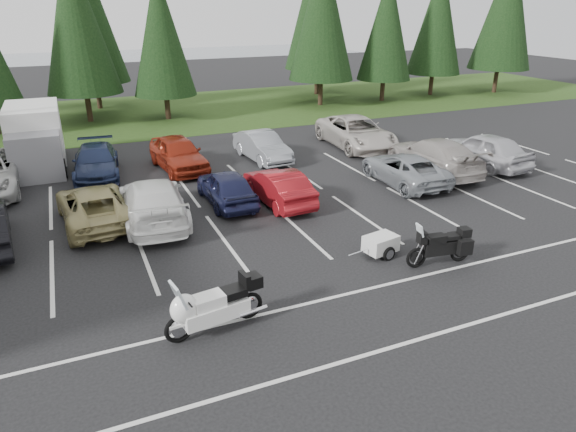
% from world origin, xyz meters
% --- Properties ---
extents(ground, '(120.00, 120.00, 0.00)m').
position_xyz_m(ground, '(0.00, 0.00, 0.00)').
color(ground, black).
rests_on(ground, ground).
extents(grass_strip, '(80.00, 16.00, 0.01)m').
position_xyz_m(grass_strip, '(0.00, 24.00, 0.01)').
color(grass_strip, '#223812').
rests_on(grass_strip, ground).
extents(lake_water, '(70.00, 50.00, 0.02)m').
position_xyz_m(lake_water, '(4.00, 55.00, 0.00)').
color(lake_water, slate).
rests_on(lake_water, ground).
extents(box_truck, '(2.40, 5.60, 2.90)m').
position_xyz_m(box_truck, '(-8.00, 12.50, 1.45)').
color(box_truck, silver).
rests_on(box_truck, ground).
extents(stall_markings, '(32.00, 16.00, 0.01)m').
position_xyz_m(stall_markings, '(0.00, 2.00, 0.00)').
color(stall_markings, silver).
rests_on(stall_markings, ground).
extents(conifer_4, '(4.80, 4.80, 11.17)m').
position_xyz_m(conifer_4, '(-5.00, 22.90, 6.53)').
color(conifer_4, '#332316').
rests_on(conifer_4, ground).
extents(conifer_5, '(4.14, 4.14, 9.63)m').
position_xyz_m(conifer_5, '(0.00, 21.60, 5.63)').
color(conifer_5, '#332316').
rests_on(conifer_5, ground).
extents(conifer_6, '(4.93, 4.93, 11.48)m').
position_xyz_m(conifer_6, '(12.00, 22.10, 6.71)').
color(conifer_6, '#332316').
rests_on(conifer_6, ground).
extents(conifer_7, '(4.27, 4.27, 9.94)m').
position_xyz_m(conifer_7, '(17.50, 21.80, 5.81)').
color(conifer_7, '#332316').
rests_on(conifer_7, ground).
extents(conifer_8, '(4.53, 4.53, 10.56)m').
position_xyz_m(conifer_8, '(23.00, 22.60, 6.17)').
color(conifer_8, '#332316').
rests_on(conifer_8, ground).
extents(conifer_9, '(5.19, 5.19, 12.10)m').
position_xyz_m(conifer_9, '(29.00, 21.30, 7.07)').
color(conifer_9, '#332316').
rests_on(conifer_9, ground).
extents(conifer_back_b, '(4.97, 4.97, 11.58)m').
position_xyz_m(conifer_back_b, '(-4.00, 27.50, 6.77)').
color(conifer_back_b, '#332316').
rests_on(conifer_back_b, ground).
extents(conifer_back_c, '(5.50, 5.50, 12.81)m').
position_xyz_m(conifer_back_c, '(14.00, 26.80, 7.49)').
color(conifer_back_c, '#332316').
rests_on(conifer_back_c, ground).
extents(car_near_2, '(2.66, 5.10, 1.37)m').
position_xyz_m(car_near_2, '(-6.06, 4.49, 0.69)').
color(car_near_2, '#9E935B').
rests_on(car_near_2, ground).
extents(car_near_3, '(2.58, 5.57, 1.57)m').
position_xyz_m(car_near_3, '(-4.05, 3.83, 0.79)').
color(car_near_3, white).
rests_on(car_near_3, ground).
extents(car_near_4, '(1.66, 4.08, 1.39)m').
position_xyz_m(car_near_4, '(-1.07, 4.51, 0.69)').
color(car_near_4, '#171A3A').
rests_on(car_near_4, ground).
extents(car_near_5, '(1.66, 4.24, 1.38)m').
position_xyz_m(car_near_5, '(0.84, 3.75, 0.69)').
color(car_near_5, maroon).
rests_on(car_near_5, ground).
extents(car_near_6, '(2.36, 4.86, 1.33)m').
position_xyz_m(car_near_6, '(6.89, 3.78, 0.67)').
color(car_near_6, gray).
rests_on(car_near_6, ground).
extents(car_near_7, '(2.45, 5.64, 1.62)m').
position_xyz_m(car_near_7, '(9.10, 4.57, 0.81)').
color(car_near_7, '#A9A19B').
rests_on(car_near_7, ground).
extents(car_near_8, '(2.30, 5.01, 1.66)m').
position_xyz_m(car_near_8, '(11.98, 4.39, 0.83)').
color(car_near_8, '#BCBCC1').
rests_on(car_near_8, ground).
extents(car_far_1, '(2.38, 4.95, 1.39)m').
position_xyz_m(car_far_1, '(-5.54, 10.25, 0.70)').
color(car_far_1, '#1B2545').
rests_on(car_far_1, ground).
extents(car_far_2, '(2.34, 4.85, 1.60)m').
position_xyz_m(car_far_2, '(-1.84, 9.77, 0.80)').
color(car_far_2, maroon).
rests_on(car_far_2, ground).
extents(car_far_3, '(1.85, 4.40, 1.41)m').
position_xyz_m(car_far_3, '(2.42, 9.69, 0.71)').
color(car_far_3, gray).
rests_on(car_far_3, ground).
extents(car_far_4, '(3.04, 6.06, 1.65)m').
position_xyz_m(car_far_4, '(8.09, 9.99, 0.82)').
color(car_far_4, beige).
rests_on(car_far_4, ground).
extents(touring_motorcycle, '(2.98, 1.32, 1.60)m').
position_xyz_m(touring_motorcycle, '(-3.89, -3.65, 0.80)').
color(touring_motorcycle, white).
rests_on(touring_motorcycle, ground).
extents(cargo_trailer, '(1.62, 1.11, 0.69)m').
position_xyz_m(cargo_trailer, '(2.04, -1.85, 0.35)').
color(cargo_trailer, white).
rests_on(cargo_trailer, ground).
extents(adventure_motorcycle, '(2.49, 1.14, 1.46)m').
position_xyz_m(adventure_motorcycle, '(3.33, -3.07, 0.73)').
color(adventure_motorcycle, black).
rests_on(adventure_motorcycle, ground).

